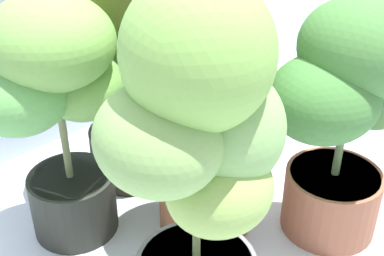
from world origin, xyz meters
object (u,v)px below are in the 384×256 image
potted_plant_center (201,106)px  potted_plant_back_left (54,97)px  potted_plant_back_right (224,54)px  potted_plant_front_right (345,107)px  potted_plant_front_left (199,152)px  potted_plant_back_center (118,5)px

potted_plant_center → potted_plant_back_left: (-0.28, 0.25, 0.03)m
potted_plant_back_right → potted_plant_front_right: bearing=-98.5°
potted_plant_back_left → potted_plant_front_left: bearing=-84.8°
potted_plant_front_right → potted_plant_back_right: potted_plant_front_right is taller
potted_plant_back_right → potted_plant_back_center: bearing=162.2°
potted_plant_front_left → potted_plant_back_right: potted_plant_front_left is taller
potted_plant_back_center → potted_plant_back_right: (0.33, -0.11, -0.22)m
potted_plant_front_left → potted_plant_back_left: 0.48m
potted_plant_back_right → potted_plant_center: (-0.33, -0.23, 0.03)m
potted_plant_center → potted_plant_back_left: potted_plant_center is taller
potted_plant_front_left → potted_plant_front_right: bearing=-3.4°
potted_plant_back_right → potted_plant_front_left: bearing=-140.7°
potted_plant_front_right → potted_plant_back_left: potted_plant_back_left is taller
potted_plant_front_right → potted_plant_back_left: bearing=136.6°
potted_plant_front_right → potted_plant_center: potted_plant_center is taller
potted_plant_back_right → potted_plant_back_left: 0.62m
potted_plant_front_left → potted_plant_back_left: size_ratio=1.20×
potted_plant_front_left → potted_plant_back_right: (0.57, 0.46, -0.11)m
potted_plant_front_right → potted_plant_back_left: (-0.54, 0.51, 0.03)m
potted_plant_back_center → potted_plant_back_left: size_ratio=1.38×
potted_plant_back_left → potted_plant_center: bearing=-41.1°
potted_plant_back_center → potted_plant_front_left: bearing=-112.9°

